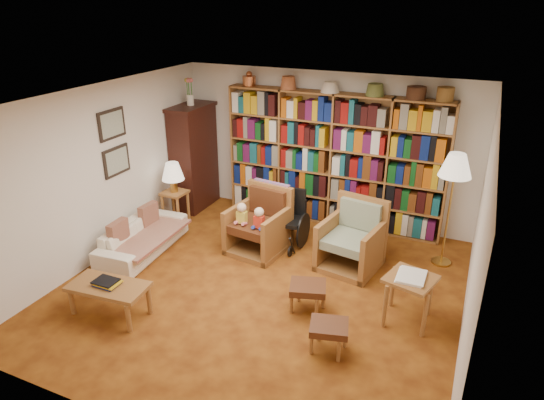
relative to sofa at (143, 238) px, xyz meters
The scene contains 23 objects.
floor 2.07m from the sofa, ahead, with size 5.00×5.00×0.00m, color #9A5617.
ceiling 3.06m from the sofa, ahead, with size 5.00×5.00×0.00m, color silver.
wall_back 3.27m from the sofa, 48.68° to the left, with size 5.00×5.00×0.00m, color white.
wall_front 3.51m from the sofa, 52.47° to the right, with size 5.00×5.00×0.00m, color white.
wall_left 1.12m from the sofa, 159.48° to the right, with size 5.00×5.00×0.00m, color white.
wall_right 4.66m from the sofa, ahead, with size 5.00×5.00×0.00m, color white.
bookshelf 3.26m from the sofa, 43.84° to the left, with size 3.60×0.30×2.42m.
curio_cabinet 1.98m from the sofa, 96.39° to the left, with size 0.50×0.95×2.40m.
framed_pictures 1.46m from the sofa, 162.92° to the left, with size 0.03×0.52×0.97m.
sofa is the anchor object (origin of this frame).
sofa_throw 0.08m from the sofa, ahead, with size 0.76×1.42×0.04m, color #CBB794.
cushion_left 0.43m from the sofa, 110.38° to the left, with size 0.11×0.36×0.36m, color maroon.
cushion_right 0.43m from the sofa, 110.38° to the right, with size 0.12×0.37×0.37m, color maroon.
side_table_lamp 1.04m from the sofa, 95.58° to the left, with size 0.39×0.39×0.59m.
table_lamp 1.24m from the sofa, 95.58° to the left, with size 0.37×0.37×0.50m.
armchair_leather 1.79m from the sofa, 28.03° to the left, with size 0.88×0.92×0.99m.
armchair_sage 3.12m from the sofa, 17.50° to the left, with size 0.91×0.93×0.97m.
wheelchair 2.22m from the sofa, 30.67° to the left, with size 0.51×0.71×0.89m.
floor_lamp 4.58m from the sofa, 19.62° to the left, with size 0.44×0.44×1.66m.
side_table_papers 3.94m from the sofa, ahead, with size 0.64×0.64×0.63m.
footstool_a 2.80m from the sofa, ahead, with size 0.52×0.48×0.37m.
footstool_b 3.38m from the sofa, 16.84° to the right, with size 0.48×0.44×0.35m.
coffee_table 1.55m from the sofa, 66.56° to the right, with size 0.99×0.56×0.46m.
Camera 1 is at (2.36, -4.95, 3.61)m, focal length 32.00 mm.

